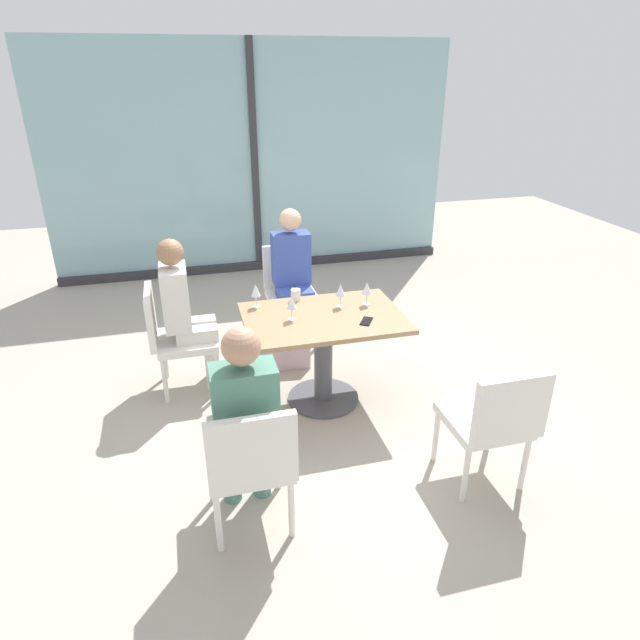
{
  "coord_description": "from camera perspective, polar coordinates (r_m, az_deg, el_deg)",
  "views": [
    {
      "loc": [
        -0.96,
        -3.55,
        2.42
      ],
      "look_at": [
        0.0,
        0.1,
        0.65
      ],
      "focal_mm": 30.76,
      "sensor_mm": 36.0,
      "label": 1
    }
  ],
  "objects": [
    {
      "name": "ground_plane",
      "position": [
        4.4,
        0.34,
        -8.22
      ],
      "size": [
        12.0,
        12.0,
        0.0
      ],
      "primitive_type": "plane",
      "color": "#A89E8E"
    },
    {
      "name": "window_wall_backdrop",
      "position": [
        6.92,
        -6.79,
        14.92
      ],
      "size": [
        4.86,
        0.1,
        2.7
      ],
      "color": "#8EB7BC",
      "rests_on": "ground_plane"
    },
    {
      "name": "dining_table_main",
      "position": [
        4.14,
        0.35,
        -2.11
      ],
      "size": [
        1.17,
        0.81,
        0.73
      ],
      "color": "#997551",
      "rests_on": "ground_plane"
    },
    {
      "name": "chair_near_window",
      "position": [
        5.21,
        -3.08,
        3.42
      ],
      "size": [
        0.46,
        0.51,
        0.87
      ],
      "color": "silver",
      "rests_on": "ground_plane"
    },
    {
      "name": "chair_far_left",
      "position": [
        4.46,
        -15.01,
        -1.37
      ],
      "size": [
        0.5,
        0.46,
        0.87
      ],
      "color": "silver",
      "rests_on": "ground_plane"
    },
    {
      "name": "chair_front_left",
      "position": [
        3.05,
        -7.32,
        -14.23
      ],
      "size": [
        0.46,
        0.5,
        0.87
      ],
      "color": "silver",
      "rests_on": "ground_plane"
    },
    {
      "name": "chair_front_right",
      "position": [
        3.48,
        17.58,
        -9.78
      ],
      "size": [
        0.46,
        0.5,
        0.87
      ],
      "color": "silver",
      "rests_on": "ground_plane"
    },
    {
      "name": "person_near_window",
      "position": [
        5.03,
        -2.87,
        5.13
      ],
      "size": [
        0.34,
        0.39,
        1.26
      ],
      "color": "#384C9E",
      "rests_on": "ground_plane"
    },
    {
      "name": "person_far_left",
      "position": [
        4.37,
        -13.88,
        1.17
      ],
      "size": [
        0.39,
        0.34,
        1.26
      ],
      "color": "silver",
      "rests_on": "ground_plane"
    },
    {
      "name": "person_front_left",
      "position": [
        3.02,
        -7.83,
        -9.95
      ],
      "size": [
        0.34,
        0.39,
        1.26
      ],
      "color": "#4C7F6B",
      "rests_on": "ground_plane"
    },
    {
      "name": "wine_glass_0",
      "position": [
        3.94,
        -2.97,
        1.77
      ],
      "size": [
        0.07,
        0.07,
        0.18
      ],
      "color": "silver",
      "rests_on": "dining_table_main"
    },
    {
      "name": "wine_glass_1",
      "position": [
        4.2,
        4.9,
        3.27
      ],
      "size": [
        0.07,
        0.07,
        0.18
      ],
      "color": "silver",
      "rests_on": "dining_table_main"
    },
    {
      "name": "wine_glass_2",
      "position": [
        4.17,
        -6.71,
        3.04
      ],
      "size": [
        0.07,
        0.07,
        0.18
      ],
      "color": "silver",
      "rests_on": "dining_table_main"
    },
    {
      "name": "wine_glass_3",
      "position": [
        4.15,
        2.13,
        3.07
      ],
      "size": [
        0.07,
        0.07,
        0.18
      ],
      "color": "silver",
      "rests_on": "dining_table_main"
    },
    {
      "name": "coffee_cup",
      "position": [
        4.3,
        -2.54,
        2.64
      ],
      "size": [
        0.08,
        0.08,
        0.09
      ],
      "primitive_type": "cylinder",
      "color": "white",
      "rests_on": "dining_table_main"
    },
    {
      "name": "cell_phone_on_table",
      "position": [
        3.97,
        4.86,
        -0.12
      ],
      "size": [
        0.14,
        0.16,
        0.01
      ],
      "primitive_type": "cube",
      "rotation": [
        0.0,
        0.0,
        -0.56
      ],
      "color": "black",
      "rests_on": "dining_table_main"
    },
    {
      "name": "handbag_0",
      "position": [
        4.79,
        -2.91,
        -3.3
      ],
      "size": [
        0.31,
        0.19,
        0.28
      ],
      "primitive_type": "cube",
      "rotation": [
        0.0,
        0.0,
        -0.1
      ],
      "color": "beige",
      "rests_on": "ground_plane"
    }
  ]
}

